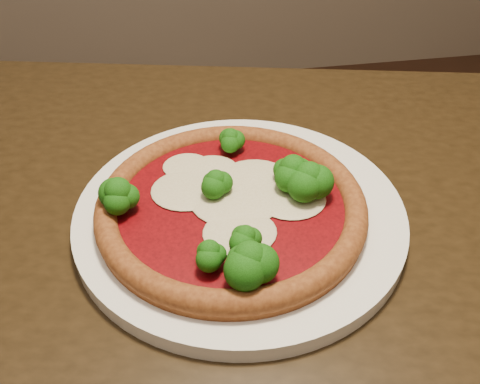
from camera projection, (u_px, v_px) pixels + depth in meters
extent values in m
cube|color=black|center=(274.00, 244.00, 0.59)|extent=(1.34, 1.01, 0.04)
cylinder|color=black|center=(1.00, 247.00, 1.10)|extent=(0.06, 0.06, 0.71)
cylinder|color=white|center=(240.00, 214.00, 0.58)|extent=(0.36, 0.36, 0.02)
cylinder|color=brown|center=(231.00, 209.00, 0.56)|extent=(0.28, 0.28, 0.01)
torus|color=brown|center=(231.00, 204.00, 0.56)|extent=(0.28, 0.28, 0.02)
cylinder|color=#6E0509|center=(231.00, 204.00, 0.56)|extent=(0.24, 0.24, 0.00)
ellipsoid|color=beige|center=(187.00, 189.00, 0.57)|extent=(0.08, 0.07, 0.01)
ellipsoid|color=beige|center=(240.00, 232.00, 0.52)|extent=(0.07, 0.07, 0.01)
ellipsoid|color=beige|center=(236.00, 199.00, 0.56)|extent=(0.10, 0.09, 0.01)
ellipsoid|color=beige|center=(291.00, 199.00, 0.56)|extent=(0.07, 0.07, 0.01)
ellipsoid|color=beige|center=(186.00, 166.00, 0.61)|extent=(0.05, 0.05, 0.00)
ellipsoid|color=beige|center=(287.00, 183.00, 0.58)|extent=(0.06, 0.05, 0.00)
ellipsoid|color=beige|center=(211.00, 170.00, 0.60)|extent=(0.06, 0.06, 0.00)
ellipsoid|color=beige|center=(254.00, 180.00, 0.59)|extent=(0.08, 0.08, 0.01)
ellipsoid|color=#1E7112|center=(289.00, 169.00, 0.57)|extent=(0.04, 0.04, 0.03)
ellipsoid|color=#1E7112|center=(210.00, 252.00, 0.48)|extent=(0.04, 0.04, 0.03)
ellipsoid|color=#1E7112|center=(309.00, 178.00, 0.55)|extent=(0.05, 0.05, 0.04)
ellipsoid|color=#1E7112|center=(250.00, 260.00, 0.46)|extent=(0.05, 0.05, 0.04)
ellipsoid|color=#1E7112|center=(118.00, 193.00, 0.53)|extent=(0.05, 0.05, 0.04)
ellipsoid|color=#1E7112|center=(216.00, 181.00, 0.56)|extent=(0.04, 0.04, 0.03)
ellipsoid|color=#1E7112|center=(245.00, 237.00, 0.49)|extent=(0.04, 0.04, 0.03)
ellipsoid|color=#1E7112|center=(293.00, 170.00, 0.56)|extent=(0.05, 0.05, 0.04)
ellipsoid|color=#1E7112|center=(231.00, 138.00, 0.62)|extent=(0.03, 0.03, 0.03)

